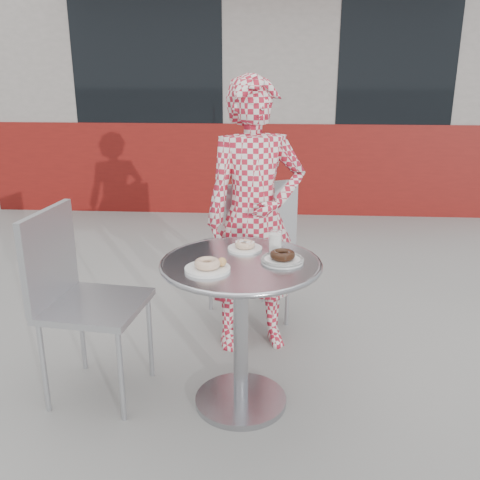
# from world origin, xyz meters

# --- Properties ---
(ground) EXTENTS (60.00, 60.00, 0.00)m
(ground) POSITION_xyz_m (0.00, 0.00, 0.00)
(ground) COLOR #979590
(ground) RESTS_ON ground
(storefront) EXTENTS (6.02, 4.55, 3.00)m
(storefront) POSITION_xyz_m (-0.00, 5.56, 1.49)
(storefront) COLOR gray
(storefront) RESTS_ON ground
(bistro_table) EXTENTS (0.74, 0.74, 0.75)m
(bistro_table) POSITION_xyz_m (0.03, 0.03, 0.57)
(bistro_table) COLOR #B6B6BB
(bistro_table) RESTS_ON ground
(chair_far) EXTENTS (0.60, 0.61, 0.96)m
(chair_far) POSITION_xyz_m (0.01, 0.97, 0.29)
(chair_far) COLOR #B1B3B9
(chair_far) RESTS_ON ground
(chair_left) EXTENTS (0.51, 0.51, 0.96)m
(chair_left) POSITION_xyz_m (-0.70, 0.08, 0.29)
(chair_left) COLOR #B1B3B9
(chair_left) RESTS_ON ground
(seated_person) EXTENTS (0.65, 0.51, 1.56)m
(seated_person) POSITION_xyz_m (0.06, 0.64, 0.78)
(seated_person) COLOR #A8192D
(seated_person) RESTS_ON ground
(plate_far) EXTENTS (0.17, 0.17, 0.04)m
(plate_far) POSITION_xyz_m (0.04, 0.20, 0.77)
(plate_far) COLOR white
(plate_far) RESTS_ON bistro_table
(plate_near) EXTENTS (0.20, 0.20, 0.05)m
(plate_near) POSITION_xyz_m (-0.11, -0.09, 0.77)
(plate_near) COLOR white
(plate_near) RESTS_ON bistro_table
(plate_checker) EXTENTS (0.20, 0.20, 0.05)m
(plate_checker) POSITION_xyz_m (0.21, 0.04, 0.77)
(plate_checker) COLOR white
(plate_checker) RESTS_ON bistro_table
(milk_cup) EXTENTS (0.06, 0.06, 0.10)m
(milk_cup) POSITION_xyz_m (0.18, 0.19, 0.80)
(milk_cup) COLOR white
(milk_cup) RESTS_ON bistro_table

